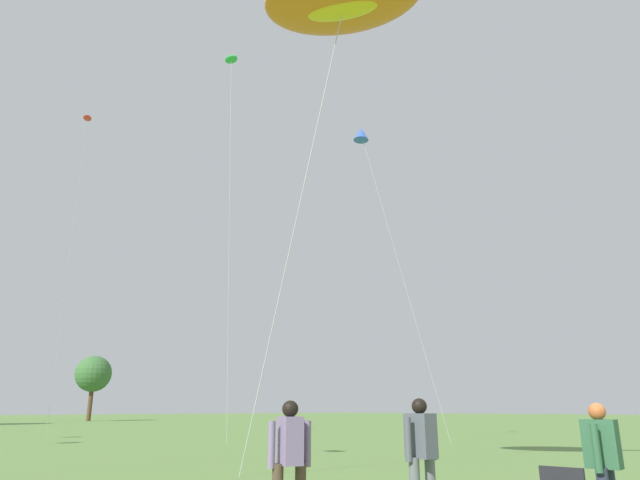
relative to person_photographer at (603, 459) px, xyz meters
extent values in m
ellipsoid|color=yellow|center=(1.34, 5.49, 10.30)|extent=(1.47, 1.89, 0.29)
cylinder|color=#B2B2B7|center=(1.04, 6.92, 4.68)|extent=(0.62, 2.87, 11.16)
cube|color=#2D5B3D|center=(0.00, 0.00, 0.17)|extent=(0.28, 0.41, 0.57)
sphere|color=#B75B2D|center=(0.00, 0.00, 0.55)|extent=(0.21, 0.21, 0.21)
cylinder|color=#2D5B3D|center=(-0.23, -0.03, 0.13)|extent=(0.09, 0.09, 0.55)
cylinder|color=#2D5B3D|center=(0.23, 0.03, 0.13)|extent=(0.09, 0.09, 0.55)
cube|color=slate|center=(-2.54, 2.84, 0.19)|extent=(0.37, 0.46, 0.58)
sphere|color=black|center=(-2.54, 2.84, 0.58)|extent=(0.21, 0.21, 0.21)
cylinder|color=slate|center=(-2.76, 2.93, 0.15)|extent=(0.09, 0.09, 0.56)
cylinder|color=slate|center=(-2.32, 2.75, 0.15)|extent=(0.09, 0.09, 0.56)
cube|color=#4C515B|center=(-0.75, 2.13, 0.22)|extent=(0.29, 0.44, 0.59)
sphere|color=black|center=(-0.75, 2.13, 0.61)|extent=(0.21, 0.21, 0.21)
cylinder|color=#4C515B|center=(-0.99, 2.16, 0.18)|extent=(0.09, 0.09, 0.57)
cylinder|color=#4C515B|center=(-0.51, 2.10, 0.18)|extent=(0.09, 0.09, 0.57)
ellipsoid|color=red|center=(3.15, 27.43, 16.57)|extent=(0.75, 0.85, 0.21)
cylinder|color=#B2B2B7|center=(3.57, 28.62, 7.84)|extent=(0.86, 2.39, 17.47)
cone|color=blue|center=(11.91, 14.29, 13.83)|extent=(0.93, 0.90, 0.72)
cylinder|color=#B2B2B7|center=(13.14, 13.01, 6.47)|extent=(2.47, 2.59, 14.72)
ellipsoid|color=green|center=(7.59, 19.76, 18.80)|extent=(0.68, 0.91, 0.38)
cylinder|color=#B2B2B7|center=(7.55, 19.11, 8.95)|extent=(0.11, 1.30, 19.70)
cylinder|color=#513823|center=(22.66, 69.33, 1.05)|extent=(0.53, 0.53, 3.88)
sphere|color=#386633|center=(22.66, 69.33, 4.76)|extent=(4.41, 4.41, 4.41)
camera|label=1|loc=(-7.54, -2.89, 0.58)|focal=31.91mm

